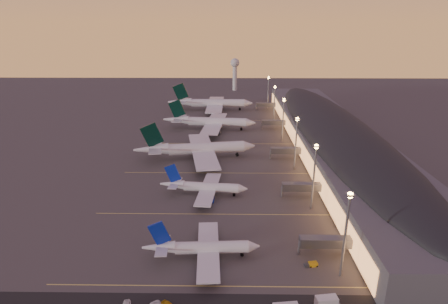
% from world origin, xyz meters
% --- Properties ---
extents(ground, '(700.00, 700.00, 0.00)m').
position_xyz_m(ground, '(0.00, 0.00, 0.00)').
color(ground, '#45423F').
extents(airliner_narrow_south, '(35.42, 31.66, 12.66)m').
position_xyz_m(airliner_narrow_south, '(-3.64, -31.85, 3.27)').
color(airliner_narrow_south, silver).
rests_on(airliner_narrow_south, ground).
extents(airliner_narrow_north, '(36.43, 32.69, 13.00)m').
position_xyz_m(airliner_narrow_north, '(-5.92, 11.68, 3.36)').
color(airliner_narrow_north, silver).
rests_on(airliner_narrow_north, ground).
extents(airliner_wide_near, '(62.96, 58.03, 20.19)m').
position_xyz_m(airliner_wide_near, '(-12.73, 55.01, 5.20)').
color(airliner_wide_near, silver).
rests_on(airliner_wide_near, ground).
extents(airliner_wide_mid, '(61.50, 56.29, 19.67)m').
position_xyz_m(airliner_wide_mid, '(-8.71, 110.86, 5.06)').
color(airliner_wide_mid, silver).
rests_on(airliner_wide_mid, ground).
extents(airliner_wide_far, '(68.04, 61.74, 21.83)m').
position_xyz_m(airliner_wide_far, '(-10.69, 167.69, 5.62)').
color(airliner_wide_far, silver).
rests_on(airliner_wide_far, ground).
extents(terminal_building, '(56.35, 255.00, 17.46)m').
position_xyz_m(terminal_building, '(61.84, 72.47, 8.78)').
color(terminal_building, '#4D4E53').
rests_on(terminal_building, ground).
extents(light_masts, '(2.20, 217.20, 25.90)m').
position_xyz_m(light_masts, '(36.00, 65.00, 17.55)').
color(light_masts, gray).
rests_on(light_masts, ground).
extents(radar_tower, '(9.00, 9.00, 32.50)m').
position_xyz_m(radar_tower, '(10.00, 260.00, 21.87)').
color(radar_tower, silver).
rests_on(radar_tower, ground).
extents(lane_markings, '(90.00, 180.36, 0.00)m').
position_xyz_m(lane_markings, '(0.00, 40.00, 0.01)').
color(lane_markings, '#D8C659').
rests_on(lane_markings, ground).
extents(baggage_tug_a, '(4.07, 2.21, 1.15)m').
position_xyz_m(baggage_tug_a, '(28.73, -35.73, 0.53)').
color(baggage_tug_a, gold).
rests_on(baggage_tug_a, ground).
extents(baggage_tug_b, '(3.28, 1.67, 0.94)m').
position_xyz_m(baggage_tug_b, '(31.84, -25.96, 0.43)').
color(baggage_tug_b, gold).
rests_on(baggage_tug_b, ground).
extents(catering_truck_b, '(6.20, 3.12, 3.34)m').
position_xyz_m(catering_truck_b, '(29.14, -52.74, 1.56)').
color(catering_truck_b, silver).
rests_on(catering_truck_b, ground).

